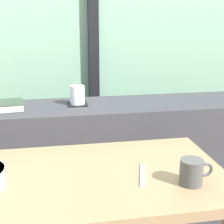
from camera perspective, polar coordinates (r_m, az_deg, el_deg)
window_divider_post at (r=2.29m, az=-3.30°, el=17.87°), size 0.07×0.05×2.60m
dark_console_ledge at (r=1.85m, az=-4.53°, el=-10.71°), size 2.80×0.36×0.79m
breakfast_table at (r=1.23m, az=-5.99°, el=-16.08°), size 1.05×0.57×0.70m
coaster_square at (r=1.73m, az=-5.94°, el=1.33°), size 0.10×0.10×0.00m
juice_glass at (r=1.72m, az=-5.99°, el=2.79°), size 0.08×0.08×0.10m
closed_book at (r=1.71m, az=-18.27°, el=0.98°), size 0.21×0.18×0.04m
fork_utensil at (r=1.17m, az=5.30°, el=-10.63°), size 0.06×0.17×0.01m
ceramic_mug at (r=1.12m, az=13.59°, el=-9.98°), size 0.11×0.08×0.08m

